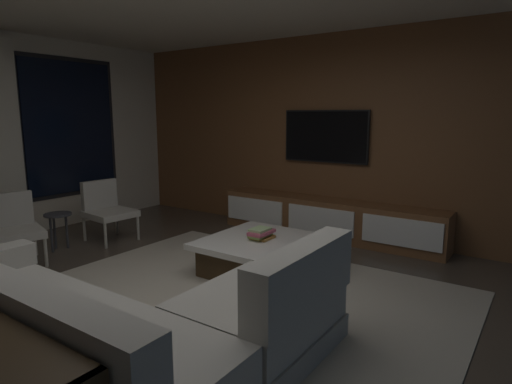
% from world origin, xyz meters
% --- Properties ---
extents(floor, '(9.20, 9.20, 0.00)m').
position_xyz_m(floor, '(0.00, 0.00, 0.00)').
color(floor, '#473D33').
extents(media_wall, '(0.12, 7.80, 2.70)m').
position_xyz_m(media_wall, '(3.06, 0.00, 1.35)').
color(media_wall, brown).
rests_on(media_wall, floor).
extents(area_rug, '(3.20, 3.80, 0.01)m').
position_xyz_m(area_rug, '(0.35, -0.10, 0.01)').
color(area_rug, '#ADA391').
rests_on(area_rug, floor).
extents(sectional_couch, '(1.98, 2.50, 0.82)m').
position_xyz_m(sectional_couch, '(-0.84, -0.16, 0.29)').
color(sectional_couch, gray).
rests_on(sectional_couch, floor).
extents(coffee_table, '(1.16, 1.16, 0.36)m').
position_xyz_m(coffee_table, '(1.17, 0.06, 0.19)').
color(coffee_table, '#362615').
rests_on(coffee_table, floor).
extents(book_stack_on_coffee_table, '(0.30, 0.20, 0.11)m').
position_xyz_m(book_stack_on_coffee_table, '(1.19, 0.11, 0.42)').
color(book_stack_on_coffee_table, '#B07934').
rests_on(book_stack_on_coffee_table, coffee_table).
extents(accent_chair_near_window, '(0.58, 0.60, 0.78)m').
position_xyz_m(accent_chair_near_window, '(1.03, 2.47, 0.43)').
color(accent_chair_near_window, '#B2ADA0').
rests_on(accent_chair_near_window, floor).
extents(accent_chair_by_curtain, '(0.68, 0.69, 0.78)m').
position_xyz_m(accent_chair_by_curtain, '(-0.15, 2.52, 0.43)').
color(accent_chair_by_curtain, '#B2ADA0').
rests_on(accent_chair_by_curtain, floor).
extents(side_stool, '(0.32, 0.32, 0.46)m').
position_xyz_m(side_stool, '(0.40, 2.56, 0.37)').
color(side_stool, '#333338').
rests_on(side_stool, floor).
extents(media_console, '(0.46, 3.10, 0.52)m').
position_xyz_m(media_console, '(2.77, 0.05, 0.25)').
color(media_console, brown).
rests_on(media_console, floor).
extents(mounted_tv, '(0.05, 1.22, 0.70)m').
position_xyz_m(mounted_tv, '(2.95, 0.25, 1.35)').
color(mounted_tv, black).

